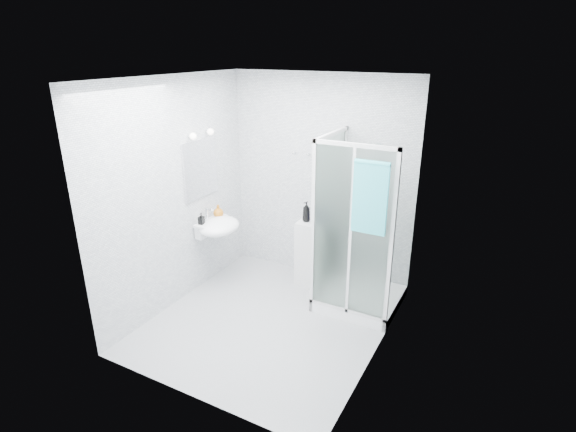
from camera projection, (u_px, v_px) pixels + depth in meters
The scene contains 12 objects.
room at pixel (267, 212), 4.53m from camera, with size 2.40×2.60×2.60m.
shower_enclosure at pixel (352, 271), 5.17m from camera, with size 0.90×0.95×2.00m.
wall_basin at pixel (218, 226), 5.51m from camera, with size 0.46×0.56×0.35m.
mirror at pixel (201, 169), 5.35m from camera, with size 0.02×0.60×0.70m, color white.
vanity_lights at pixel (202, 134), 5.18m from camera, with size 0.10×0.40×0.08m.
wall_hooks at pixel (301, 154), 5.56m from camera, with size 0.23×0.06×0.03m.
storage_cabinet at pixel (312, 253), 5.68m from camera, with size 0.35×0.38×0.84m.
hand_towel at pixel (370, 196), 4.34m from camera, with size 0.35×0.05×0.74m.
shampoo_bottle_a at pixel (306, 212), 5.50m from camera, with size 0.10×0.10×0.25m, color black.
shampoo_bottle_b at pixel (319, 213), 5.43m from camera, with size 0.12×0.12×0.26m, color #100A40.
soap_dispenser_orange at pixel (218, 211), 5.59m from camera, with size 0.13×0.13×0.16m, color #AF6314.
soap_dispenser_black at pixel (201, 219), 5.38m from camera, with size 0.06×0.06×0.14m, color black.
Camera 1 is at (2.18, -3.65, 2.87)m, focal length 28.00 mm.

